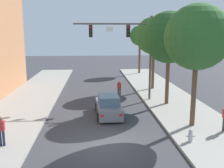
{
  "coord_description": "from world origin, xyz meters",
  "views": [
    {
      "loc": [
        -0.59,
        -13.84,
        6.1
      ],
      "look_at": [
        0.97,
        7.29,
        2.0
      ],
      "focal_mm": 41.74,
      "sensor_mm": 36.0,
      "label": 1
    }
  ],
  "objects_px": {
    "street_tree_second": "(169,38)",
    "street_tree_third": "(154,36)",
    "street_tree_farthest": "(140,36)",
    "pedestrian_crossing_road": "(119,88)",
    "street_tree_nearest": "(197,37)",
    "car_lead_grey": "(108,106)",
    "fire_hydrant": "(191,135)",
    "traffic_signal_mast": "(129,42)",
    "pedestrian_sidewalk_left_walker": "(1,130)"
  },
  "relations": [
    {
      "from": "street_tree_second",
      "to": "street_tree_third",
      "type": "bearing_deg",
      "value": 87.92
    },
    {
      "from": "street_tree_second",
      "to": "street_tree_farthest",
      "type": "relative_size",
      "value": 1.09
    },
    {
      "from": "street_tree_second",
      "to": "street_tree_farthest",
      "type": "bearing_deg",
      "value": 87.47
    },
    {
      "from": "street_tree_farthest",
      "to": "pedestrian_crossing_road",
      "type": "bearing_deg",
      "value": -107.43
    },
    {
      "from": "pedestrian_crossing_road",
      "to": "street_tree_second",
      "type": "relative_size",
      "value": 0.21
    },
    {
      "from": "street_tree_nearest",
      "to": "street_tree_third",
      "type": "height_order",
      "value": "street_tree_nearest"
    },
    {
      "from": "car_lead_grey",
      "to": "street_tree_nearest",
      "type": "distance_m",
      "value": 7.99
    },
    {
      "from": "fire_hydrant",
      "to": "street_tree_second",
      "type": "bearing_deg",
      "value": 83.41
    },
    {
      "from": "fire_hydrant",
      "to": "street_tree_third",
      "type": "height_order",
      "value": "street_tree_third"
    },
    {
      "from": "car_lead_grey",
      "to": "fire_hydrant",
      "type": "distance_m",
      "value": 6.96
    },
    {
      "from": "street_tree_second",
      "to": "car_lead_grey",
      "type": "bearing_deg",
      "value": -153.54
    },
    {
      "from": "fire_hydrant",
      "to": "street_tree_nearest",
      "type": "xyz_separation_m",
      "value": [
        1.09,
        2.59,
        5.37
      ]
    },
    {
      "from": "street_tree_nearest",
      "to": "pedestrian_crossing_road",
      "type": "bearing_deg",
      "value": 114.41
    },
    {
      "from": "pedestrian_crossing_road",
      "to": "street_tree_nearest",
      "type": "bearing_deg",
      "value": -65.59
    },
    {
      "from": "pedestrian_crossing_road",
      "to": "street_tree_third",
      "type": "bearing_deg",
      "value": 37.97
    },
    {
      "from": "traffic_signal_mast",
      "to": "pedestrian_crossing_road",
      "type": "bearing_deg",
      "value": 113.2
    },
    {
      "from": "pedestrian_crossing_road",
      "to": "street_tree_second",
      "type": "bearing_deg",
      "value": -40.47
    },
    {
      "from": "fire_hydrant",
      "to": "car_lead_grey",
      "type": "bearing_deg",
      "value": 127.95
    },
    {
      "from": "car_lead_grey",
      "to": "pedestrian_sidewalk_left_walker",
      "type": "relative_size",
      "value": 2.62
    },
    {
      "from": "car_lead_grey",
      "to": "fire_hydrant",
      "type": "height_order",
      "value": "car_lead_grey"
    },
    {
      "from": "traffic_signal_mast",
      "to": "pedestrian_crossing_road",
      "type": "height_order",
      "value": "traffic_signal_mast"
    },
    {
      "from": "street_tree_nearest",
      "to": "street_tree_second",
      "type": "bearing_deg",
      "value": 91.65
    },
    {
      "from": "pedestrian_crossing_road",
      "to": "street_tree_third",
      "type": "distance_m",
      "value": 7.14
    },
    {
      "from": "pedestrian_crossing_road",
      "to": "street_tree_farthest",
      "type": "distance_m",
      "value": 16.1
    },
    {
      "from": "traffic_signal_mast",
      "to": "street_tree_third",
      "type": "bearing_deg",
      "value": 54.78
    },
    {
      "from": "fire_hydrant",
      "to": "street_tree_farthest",
      "type": "relative_size",
      "value": 0.1
    },
    {
      "from": "pedestrian_crossing_road",
      "to": "fire_hydrant",
      "type": "height_order",
      "value": "pedestrian_crossing_road"
    },
    {
      "from": "street_tree_nearest",
      "to": "street_tree_second",
      "type": "relative_size",
      "value": 1.0
    },
    {
      "from": "street_tree_farthest",
      "to": "pedestrian_sidewalk_left_walker",
      "type": "bearing_deg",
      "value": -115.08
    },
    {
      "from": "pedestrian_crossing_road",
      "to": "fire_hydrant",
      "type": "distance_m",
      "value": 11.7
    },
    {
      "from": "car_lead_grey",
      "to": "pedestrian_crossing_road",
      "type": "distance_m",
      "value": 6.01
    },
    {
      "from": "traffic_signal_mast",
      "to": "street_tree_third",
      "type": "xyz_separation_m",
      "value": [
        3.36,
        4.75,
        0.52
      ]
    },
    {
      "from": "street_tree_farthest",
      "to": "fire_hydrant",
      "type": "bearing_deg",
      "value": -93.8
    },
    {
      "from": "pedestrian_crossing_road",
      "to": "street_tree_nearest",
      "type": "height_order",
      "value": "street_tree_nearest"
    },
    {
      "from": "pedestrian_sidewalk_left_walker",
      "to": "fire_hydrant",
      "type": "relative_size",
      "value": 2.28
    },
    {
      "from": "traffic_signal_mast",
      "to": "car_lead_grey",
      "type": "bearing_deg",
      "value": -116.22
    },
    {
      "from": "street_tree_third",
      "to": "street_tree_farthest",
      "type": "xyz_separation_m",
      "value": [
        0.56,
        11.5,
        -0.12
      ]
    },
    {
      "from": "traffic_signal_mast",
      "to": "pedestrian_sidewalk_left_walker",
      "type": "relative_size",
      "value": 4.57
    },
    {
      "from": "street_tree_nearest",
      "to": "traffic_signal_mast",
      "type": "bearing_deg",
      "value": 114.67
    },
    {
      "from": "fire_hydrant",
      "to": "street_tree_farthest",
      "type": "xyz_separation_m",
      "value": [
        1.73,
        25.98,
        5.26
      ]
    },
    {
      "from": "car_lead_grey",
      "to": "street_tree_third",
      "type": "distance_m",
      "value": 11.72
    },
    {
      "from": "traffic_signal_mast",
      "to": "pedestrian_sidewalk_left_walker",
      "type": "bearing_deg",
      "value": -130.53
    },
    {
      "from": "pedestrian_sidewalk_left_walker",
      "to": "fire_hydrant",
      "type": "height_order",
      "value": "pedestrian_sidewalk_left_walker"
    },
    {
      "from": "pedestrian_crossing_road",
      "to": "pedestrian_sidewalk_left_walker",
      "type": "bearing_deg",
      "value": -123.85
    },
    {
      "from": "traffic_signal_mast",
      "to": "street_tree_farthest",
      "type": "relative_size",
      "value": 1.04
    },
    {
      "from": "pedestrian_sidewalk_left_walker",
      "to": "street_tree_farthest",
      "type": "distance_m",
      "value": 28.86
    },
    {
      "from": "pedestrian_sidewalk_left_walker",
      "to": "street_tree_third",
      "type": "bearing_deg",
      "value": 51.15
    },
    {
      "from": "pedestrian_sidewalk_left_walker",
      "to": "pedestrian_crossing_road",
      "type": "bearing_deg",
      "value": 56.15
    },
    {
      "from": "car_lead_grey",
      "to": "street_tree_third",
      "type": "bearing_deg",
      "value": 58.82
    },
    {
      "from": "street_tree_second",
      "to": "fire_hydrant",
      "type": "bearing_deg",
      "value": -96.59
    }
  ]
}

